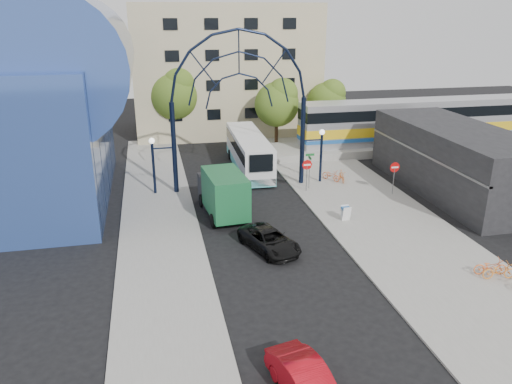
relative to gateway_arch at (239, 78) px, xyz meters
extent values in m
plane|color=black|center=(0.00, -14.00, -8.56)|extent=(120.00, 120.00, 0.00)
cube|color=gray|center=(8.00, -10.00, -8.50)|extent=(8.00, 56.00, 0.12)
cube|color=gray|center=(-6.50, -8.00, -8.50)|extent=(5.00, 50.00, 0.12)
cylinder|color=black|center=(-5.00, 0.00, -5.06)|extent=(0.36, 0.36, 7.00)
cylinder|color=black|center=(5.00, 0.00, -5.06)|extent=(0.36, 0.36, 7.00)
cylinder|color=black|center=(-6.60, 0.00, -6.56)|extent=(0.20, 0.20, 4.00)
cylinder|color=black|center=(6.60, 0.00, -6.56)|extent=(0.20, 0.20, 4.00)
sphere|color=white|center=(-6.60, 0.00, -4.36)|extent=(0.44, 0.44, 0.44)
sphere|color=white|center=(6.60, 0.00, -4.36)|extent=(0.44, 0.44, 0.44)
cylinder|color=slate|center=(4.80, -2.00, -7.34)|extent=(0.06, 0.06, 2.20)
cylinder|color=red|center=(4.80, -2.00, -6.34)|extent=(0.80, 0.04, 0.80)
cube|color=white|center=(4.80, -2.03, -6.34)|extent=(0.55, 0.02, 0.12)
cylinder|color=slate|center=(11.00, -4.00, -7.34)|extent=(0.06, 0.06, 2.20)
cylinder|color=red|center=(11.00, -4.00, -6.34)|extent=(0.76, 0.04, 0.76)
cube|color=white|center=(11.00, -4.03, -6.34)|extent=(0.55, 0.02, 0.12)
cylinder|color=slate|center=(5.20, -1.40, -7.04)|extent=(0.05, 0.05, 2.80)
cube|color=#146626|center=(5.20, -1.40, -5.74)|extent=(0.70, 0.03, 0.18)
cube|color=#146626|center=(5.20, -1.40, -5.99)|extent=(0.03, 0.70, 0.18)
cube|color=white|center=(5.60, -8.20, -7.94)|extent=(0.55, 0.26, 0.99)
cube|color=white|center=(5.60, -7.85, -7.94)|extent=(0.55, 0.26, 0.99)
cube|color=#1E59A5|center=(5.60, -8.02, -7.61)|extent=(0.55, 0.42, 0.14)
cube|color=#34529F|center=(-17.00, 1.00, -3.56)|extent=(14.00, 18.00, 10.00)
cylinder|color=#34529F|center=(-12.00, 1.00, 1.44)|extent=(9.00, 16.00, 9.00)
cube|color=black|center=(16.00, -4.00, -6.06)|extent=(6.00, 16.00, 5.00)
cube|color=#CDB88E|center=(2.00, 21.00, -1.56)|extent=(20.00, 12.00, 14.00)
cube|color=gray|center=(20.00, 8.00, -8.16)|extent=(32.00, 5.00, 0.80)
cube|color=#B7B7BC|center=(20.00, 8.00, -5.66)|extent=(25.00, 3.00, 4.20)
cube|color=gold|center=(20.00, 8.00, -6.26)|extent=(25.10, 3.05, 0.90)
cube|color=black|center=(20.00, 8.00, -4.66)|extent=(25.05, 3.05, 1.00)
cube|color=#1E59A5|center=(20.00, 8.00, -6.96)|extent=(25.10, 3.05, 0.35)
cylinder|color=#382314|center=(6.00, 12.00, -7.30)|extent=(0.36, 0.36, 2.52)
sphere|color=#435E18|center=(6.00, 12.00, -4.22)|extent=(4.48, 4.48, 4.48)
sphere|color=#435E18|center=(6.50, 11.70, -3.10)|extent=(3.08, 3.08, 3.08)
cylinder|color=#382314|center=(-4.00, 16.00, -7.12)|extent=(0.36, 0.36, 2.88)
sphere|color=#435E18|center=(-4.00, 16.00, -3.60)|extent=(5.12, 5.12, 5.12)
sphere|color=#435E18|center=(-3.50, 15.70, -2.32)|extent=(3.52, 3.52, 3.52)
cylinder|color=#382314|center=(12.00, 14.00, -7.39)|extent=(0.36, 0.36, 2.34)
sphere|color=#435E18|center=(12.00, 14.00, -4.53)|extent=(4.16, 4.16, 4.16)
sphere|color=#435E18|center=(12.50, 13.70, -3.49)|extent=(2.86, 2.86, 2.86)
cube|color=white|center=(1.66, 4.80, -6.86)|extent=(2.80, 11.20, 2.81)
cube|color=#5DCCD0|center=(1.66, 4.80, -8.02)|extent=(2.83, 11.20, 0.68)
cube|color=black|center=(1.66, 4.80, -6.28)|extent=(2.84, 10.98, 0.87)
cube|color=black|center=(1.49, -0.83, -6.33)|extent=(1.83, 0.19, 1.36)
cube|color=black|center=(1.83, 10.32, -7.01)|extent=(2.32, 0.24, 1.55)
cylinder|color=black|center=(0.56, 8.29, -8.09)|extent=(0.30, 0.94, 0.93)
cylinder|color=black|center=(2.97, 8.22, -8.09)|extent=(0.30, 0.94, 0.93)
cylinder|color=black|center=(0.33, 0.72, -8.09)|extent=(0.30, 0.94, 0.93)
cylinder|color=black|center=(2.74, 0.65, -8.09)|extent=(0.30, 0.94, 0.93)
cube|color=black|center=(-2.34, -2.93, -7.49)|extent=(2.41, 2.50, 2.13)
cube|color=black|center=(-2.44, -1.78, -7.06)|extent=(1.93, 0.26, 0.97)
cube|color=#185D32|center=(-2.09, -5.82, -6.72)|extent=(2.69, 4.63, 2.71)
cylinder|color=black|center=(-3.42, -3.32, -8.09)|extent=(0.33, 0.95, 0.93)
cylinder|color=black|center=(-1.21, -3.13, -8.09)|extent=(0.33, 0.95, 0.93)
cylinder|color=black|center=(-3.10, -7.07, -8.09)|extent=(0.33, 0.95, 0.93)
cylinder|color=black|center=(-0.88, -6.88, -8.09)|extent=(0.33, 0.95, 0.93)
imported|color=black|center=(-0.33, -11.00, -7.93)|extent=(3.47, 4.92, 1.25)
imported|color=#A40A14|center=(-1.82, -22.83, -7.88)|extent=(2.32, 4.34, 1.36)
imported|color=orange|center=(7.54, 0.00, -7.98)|extent=(1.40, 1.80, 0.91)
imported|color=orange|center=(8.29, -0.44, -7.98)|extent=(0.57, 1.55, 0.91)
imported|color=orange|center=(10.44, -16.96, -7.98)|extent=(1.80, 0.84, 0.91)
imported|color=orange|center=(10.29, -16.47, -7.98)|extent=(1.81, 0.95, 0.91)
camera|label=1|loc=(-6.66, -36.57, 4.63)|focal=35.00mm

